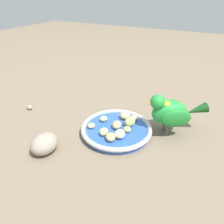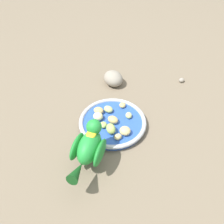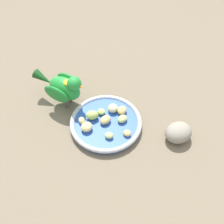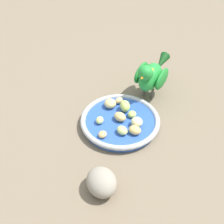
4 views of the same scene
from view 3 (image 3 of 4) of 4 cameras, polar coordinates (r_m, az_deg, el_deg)
ground_plane at (r=0.84m, az=-2.34°, el=-3.38°), size 4.00×4.00×0.00m
feeding_bowl at (r=0.83m, az=-1.23°, el=-2.58°), size 0.23×0.23×0.03m
apple_piece_0 at (r=0.82m, az=2.28°, el=-1.49°), size 0.03×0.04×0.02m
apple_piece_1 at (r=0.83m, az=-4.34°, el=-0.70°), size 0.04×0.05×0.03m
apple_piece_2 at (r=0.82m, az=-1.40°, el=-1.82°), size 0.04×0.04×0.02m
apple_piece_3 at (r=0.85m, az=0.20°, el=0.84°), size 0.04×0.04×0.03m
apple_piece_4 at (r=0.79m, az=-0.54°, el=-5.11°), size 0.03×0.03×0.02m
apple_piece_5 at (r=0.84m, az=-2.36°, el=0.04°), size 0.04×0.04×0.02m
apple_piece_6 at (r=0.79m, az=3.32°, el=-4.63°), size 0.03×0.03×0.02m
apple_piece_7 at (r=0.81m, az=-5.66°, el=-3.06°), size 0.05×0.05×0.03m
apple_piece_8 at (r=0.82m, az=-6.63°, el=-1.85°), size 0.03×0.02×0.02m
apple_piece_9 at (r=0.84m, az=2.19°, el=0.38°), size 0.04×0.04×0.02m
parrot at (r=0.86m, az=-10.53°, el=5.42°), size 0.18×0.14×0.14m
rock_large at (r=0.82m, az=14.32°, el=-4.37°), size 0.07×0.09×0.06m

